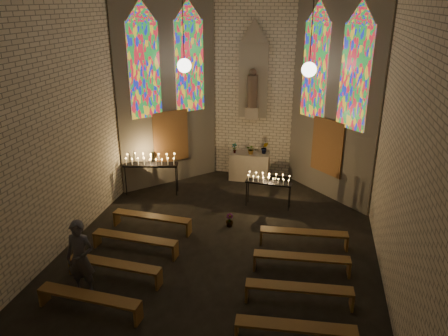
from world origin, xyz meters
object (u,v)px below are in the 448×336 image
(altar, at_px, (249,166))
(aisle_flower_pot, at_px, (229,220))
(votive_stand_left, at_px, (151,162))
(visitor, at_px, (80,258))
(votive_stand_right, at_px, (269,180))

(altar, height_order, aisle_flower_pot, altar)
(altar, distance_m, votive_stand_left, 3.59)
(altar, bearing_deg, votive_stand_left, -148.03)
(altar, distance_m, visitor, 7.68)
(aisle_flower_pot, relative_size, visitor, 0.22)
(altar, bearing_deg, votive_stand_right, -66.05)
(aisle_flower_pot, relative_size, votive_stand_right, 0.27)
(votive_stand_right, distance_m, visitor, 6.22)
(altar, xyz_separation_m, votive_stand_right, (0.92, -2.08, 0.40))
(aisle_flower_pot, bearing_deg, votive_stand_right, 58.32)
(votive_stand_left, distance_m, votive_stand_right, 3.94)
(altar, bearing_deg, visitor, -109.64)
(votive_stand_left, distance_m, visitor, 5.37)
(altar, height_order, votive_stand_right, votive_stand_right)
(aisle_flower_pot, bearing_deg, altar, 89.92)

